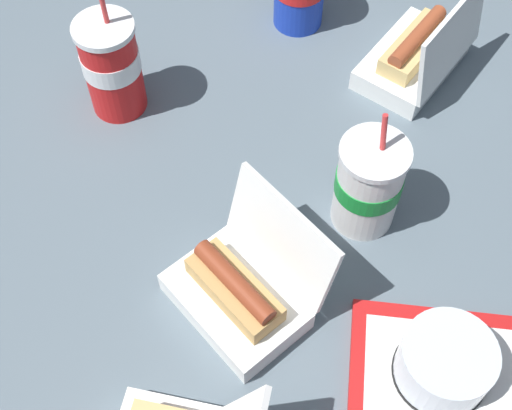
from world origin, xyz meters
TOP-DOWN VIEW (x-y plane):
  - ground_plane at (0.00, 0.00)m, footprint 3.20×3.20m
  - cake_container at (-0.23, -0.22)m, footprint 0.13×0.13m
  - clamshell_hotdog_left at (-0.11, 0.04)m, footprint 0.25×0.25m
  - clamshell_hotdog_back at (0.33, -0.28)m, footprint 0.24×0.23m
  - soda_cup_right at (0.28, 0.24)m, footprint 0.10×0.10m
  - soda_cup_left at (0.03, -0.15)m, footprint 0.10×0.10m

SIDE VIEW (x-z plane):
  - ground_plane at x=0.00m, z-range 0.00..0.00m
  - clamshell_hotdog_left at x=-0.11m, z-range -0.04..0.12m
  - clamshell_hotdog_back at x=0.33m, z-range -0.04..0.12m
  - cake_container at x=-0.23m, z-range 0.01..0.09m
  - soda_cup_left at x=0.03m, z-range -0.03..0.20m
  - soda_cup_right at x=0.28m, z-range -0.03..0.21m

